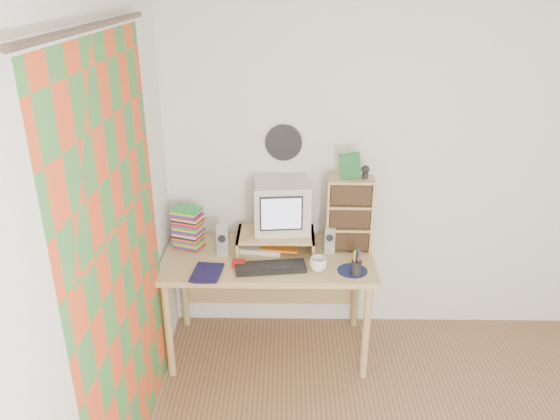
{
  "coord_description": "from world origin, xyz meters",
  "views": [
    {
      "loc": [
        -0.9,
        -1.84,
        2.47
      ],
      "look_at": [
        -0.95,
        1.33,
        1.11
      ],
      "focal_mm": 35.0,
      "sensor_mm": 36.0,
      "label": 1
    }
  ],
  "objects_px": {
    "keyboard": "(271,267)",
    "desk": "(268,269)",
    "cd_rack": "(349,214)",
    "mug": "(318,264)",
    "dvd_stack": "(188,230)",
    "crt_monitor": "(282,207)",
    "diary": "(193,270)"
  },
  "relations": [
    {
      "from": "crt_monitor",
      "to": "keyboard",
      "type": "relative_size",
      "value": 0.81
    },
    {
      "from": "crt_monitor",
      "to": "keyboard",
      "type": "xyz_separation_m",
      "value": [
        -0.06,
        -0.33,
        -0.28
      ]
    },
    {
      "from": "dvd_stack",
      "to": "diary",
      "type": "distance_m",
      "value": 0.39
    },
    {
      "from": "crt_monitor",
      "to": "diary",
      "type": "height_order",
      "value": "crt_monitor"
    },
    {
      "from": "desk",
      "to": "diary",
      "type": "height_order",
      "value": "diary"
    },
    {
      "from": "keyboard",
      "to": "diary",
      "type": "bearing_deg",
      "value": 179.19
    },
    {
      "from": "crt_monitor",
      "to": "diary",
      "type": "relative_size",
      "value": 1.66
    },
    {
      "from": "cd_rack",
      "to": "diary",
      "type": "bearing_deg",
      "value": -159.04
    },
    {
      "from": "crt_monitor",
      "to": "diary",
      "type": "bearing_deg",
      "value": -149.9
    },
    {
      "from": "keyboard",
      "to": "diary",
      "type": "relative_size",
      "value": 2.06
    },
    {
      "from": "crt_monitor",
      "to": "diary",
      "type": "xyz_separation_m",
      "value": [
        -0.55,
        -0.39,
        -0.27
      ]
    },
    {
      "from": "keyboard",
      "to": "desk",
      "type": "bearing_deg",
      "value": 87.99
    },
    {
      "from": "dvd_stack",
      "to": "crt_monitor",
      "type": "bearing_deg",
      "value": 21.75
    },
    {
      "from": "keyboard",
      "to": "mug",
      "type": "xyz_separation_m",
      "value": [
        0.3,
        -0.01,
        0.03
      ]
    },
    {
      "from": "desk",
      "to": "mug",
      "type": "height_order",
      "value": "mug"
    },
    {
      "from": "desk",
      "to": "mug",
      "type": "relative_size",
      "value": 12.5
    },
    {
      "from": "diary",
      "to": "dvd_stack",
      "type": "bearing_deg",
      "value": 108.73
    },
    {
      "from": "cd_rack",
      "to": "crt_monitor",
      "type": "bearing_deg",
      "value": 177.07
    },
    {
      "from": "dvd_stack",
      "to": "mug",
      "type": "distance_m",
      "value": 0.93
    },
    {
      "from": "crt_monitor",
      "to": "dvd_stack",
      "type": "relative_size",
      "value": 1.38
    },
    {
      "from": "mug",
      "to": "desk",
      "type": "bearing_deg",
      "value": 141.75
    },
    {
      "from": "cd_rack",
      "to": "mug",
      "type": "relative_size",
      "value": 4.55
    },
    {
      "from": "desk",
      "to": "mug",
      "type": "bearing_deg",
      "value": -38.25
    },
    {
      "from": "desk",
      "to": "dvd_stack",
      "type": "relative_size",
      "value": 5.38
    },
    {
      "from": "crt_monitor",
      "to": "cd_rack",
      "type": "xyz_separation_m",
      "value": [
        0.45,
        -0.03,
        -0.04
      ]
    },
    {
      "from": "dvd_stack",
      "to": "diary",
      "type": "xyz_separation_m",
      "value": [
        0.09,
        -0.36,
        -0.11
      ]
    },
    {
      "from": "mug",
      "to": "diary",
      "type": "distance_m",
      "value": 0.79
    },
    {
      "from": "keyboard",
      "to": "mug",
      "type": "height_order",
      "value": "mug"
    },
    {
      "from": "cd_rack",
      "to": "mug",
      "type": "bearing_deg",
      "value": -123.65
    },
    {
      "from": "mug",
      "to": "crt_monitor",
      "type": "bearing_deg",
      "value": 124.53
    },
    {
      "from": "desk",
      "to": "cd_rack",
      "type": "xyz_separation_m",
      "value": [
        0.54,
        0.05,
        0.39
      ]
    },
    {
      "from": "desk",
      "to": "keyboard",
      "type": "distance_m",
      "value": 0.29
    }
  ]
}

